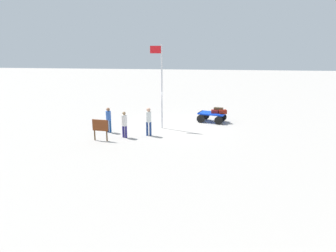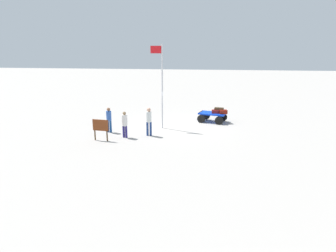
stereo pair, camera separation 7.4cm
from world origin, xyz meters
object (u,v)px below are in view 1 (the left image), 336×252
Objects in this scene: suitcase_dark at (223,112)px; worker_lead at (124,123)px; suitcase_olive at (215,112)px; flagpole at (161,82)px; worker_supervisor at (149,120)px; signboard at (100,127)px; suitcase_navy at (218,110)px; luggage_cart at (212,115)px; worker_trailing at (109,118)px.

worker_lead is (6.06, 4.61, 0.09)m from suitcase_dark.
suitcase_olive is 4.85m from flagpole.
worker_supervisor is 1.40× the size of signboard.
flagpole is 4.38× the size of signboard.
suitcase_navy is 6.09m from worker_supervisor.
suitcase_olive reaches higher than luggage_cart.
suitcase_dark is 0.37× the size of worker_trailing.
suitcase_navy is 0.43× the size of worker_trailing.
worker_trailing reaches higher than suitcase_olive.
worker_lead is at bearing 24.70° from worker_supervisor.
suitcase_navy reaches higher than luggage_cart.
suitcase_navy is at bearing 177.95° from luggage_cart.
worker_trailing is 4.19m from flagpole.
suitcase_olive is 0.10× the size of flagpole.
worker_lead is 1.47m from signboard.
worker_supervisor reaches higher than worker_trailing.
worker_supervisor is 2.98m from signboard.
signboard is (6.72, 5.54, 0.02)m from suitcase_olive.
signboard is at bearing 36.58° from suitcase_dark.
signboard is at bearing 39.50° from suitcase_olive.
worker_trailing is 1.82m from signboard.
suitcase_navy is 0.39× the size of worker_supervisor.
suitcase_dark is 0.11× the size of flagpole.
signboard reaches higher than suitcase_olive.
worker_supervisor is (4.69, 3.97, 0.19)m from suitcase_dark.
worker_trailing is at bearing 28.44° from suitcase_navy.
worker_lead is 0.99× the size of worker_trailing.
suitcase_olive is 8.71m from signboard.
signboard is (3.07, 3.39, -2.34)m from flagpole.
suitcase_dark reaches higher than suitcase_olive.
suitcase_dark is 9.08m from signboard.
flagpole is (-1.84, -2.58, 2.24)m from worker_lead.
worker_lead is at bearing 143.11° from worker_trailing.
signboard is at bearing 47.86° from flagpole.
suitcase_dark reaches higher than luggage_cart.
suitcase_olive is 7.78m from worker_trailing.
suitcase_navy is at bearing -149.93° from flagpole.
suitcase_olive is 0.30× the size of worker_supervisor.
suitcase_navy is 8.08m from worker_trailing.
worker_trailing is (6.62, 3.86, 0.45)m from luggage_cart.
suitcase_dark is 8.24m from worker_trailing.
suitcase_dark is 5.23m from flagpole.
suitcase_olive is 5.81m from worker_supervisor.
flagpole reaches higher than suitcase_dark.
suitcase_olive is at bearing -149.53° from flagpole.
worker_trailing reaches higher than worker_lead.
signboard is (6.99, 5.66, -0.06)m from suitcase_navy.
suitcase_dark is (-0.57, 0.13, 0.02)m from suitcase_olive.
flagpole is at bearing 30.07° from suitcase_navy.
worker_trailing is (6.83, 3.73, 0.13)m from suitcase_olive.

